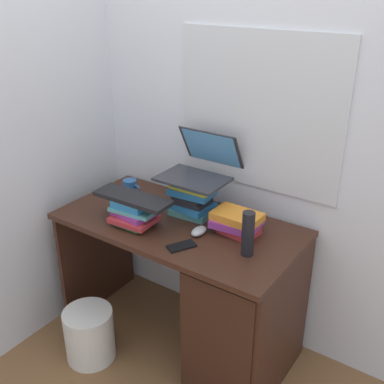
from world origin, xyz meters
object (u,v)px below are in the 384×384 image
desk (227,302)px  water_bottle (248,234)px  mug (130,187)px  book_stack_side (237,222)px  computer_mouse (199,231)px  keyboard (133,198)px  wastebasket (90,334)px  book_stack_tall (192,198)px  laptop (201,166)px  book_stack_keyboard_riser (133,213)px  cell_phone (182,246)px

desk → water_bottle: 0.48m
mug → water_bottle: (0.87, -0.18, 0.06)m
book_stack_side → computer_mouse: 0.20m
keyboard → wastebasket: size_ratio=1.38×
book_stack_side → water_bottle: (0.14, -0.15, 0.05)m
book_stack_tall → laptop: bearing=85.1°
book_stack_side → keyboard: bearing=-155.5°
keyboard → book_stack_side: bearing=23.0°
wastebasket → book_stack_keyboard_riser: bearing=60.0°
desk → cell_phone: bearing=-135.2°
computer_mouse → cell_phone: size_ratio=0.76×
book_stack_side → water_bottle: bearing=-47.8°
mug → keyboard: bearing=-45.8°
wastebasket → desk: bearing=29.8°
mug → water_bottle: water_bottle is taller
desk → book_stack_tall: 0.57m
mug → cell_phone: (0.59, -0.30, -0.04)m
book_stack_side → mug: book_stack_side is taller
keyboard → book_stack_keyboard_riser: bearing=-73.7°
book_stack_tall → computer_mouse: bearing=-46.8°
book_stack_tall → cell_phone: (0.14, -0.30, -0.09)m
mug → water_bottle: 0.89m
desk → book_stack_side: book_stack_side is taller
desk → book_stack_keyboard_riser: (-0.50, -0.12, 0.42)m
desk → wastebasket: desk is taller
laptop → book_stack_side: bearing=-19.3°
computer_mouse → wastebasket: bearing=-143.8°
book_stack_side → water_bottle: 0.21m
water_bottle → wastebasket: bearing=-157.0°
mug → book_stack_side: bearing=-2.5°
water_bottle → wastebasket: (-0.77, -0.33, -0.74)m
mug → computer_mouse: bearing=-14.9°
book_stack_keyboard_riser → computer_mouse: (0.34, 0.10, -0.05)m
desk → wastebasket: bearing=-150.2°
book_stack_keyboard_riser → keyboard: keyboard is taller
desk → wastebasket: size_ratio=4.23×
desk → keyboard: bearing=-167.1°
wastebasket → cell_phone: bearing=23.3°
book_stack_side → cell_phone: (-0.15, -0.27, -0.05)m
book_stack_keyboard_riser → computer_mouse: 0.36m
book_stack_tall → keyboard: (-0.19, -0.25, 0.05)m
laptop → wastebasket: bearing=-120.8°
water_bottle → cell_phone: size_ratio=1.60×
book_stack_tall → water_bottle: size_ratio=1.13×
computer_mouse → book_stack_tall: bearing=133.2°
book_stack_side → water_bottle: size_ratio=1.14×
book_stack_tall → cell_phone: 0.35m
laptop → wastebasket: 1.11m
desk → computer_mouse: (-0.16, -0.02, 0.37)m
desk → cell_phone: 0.43m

